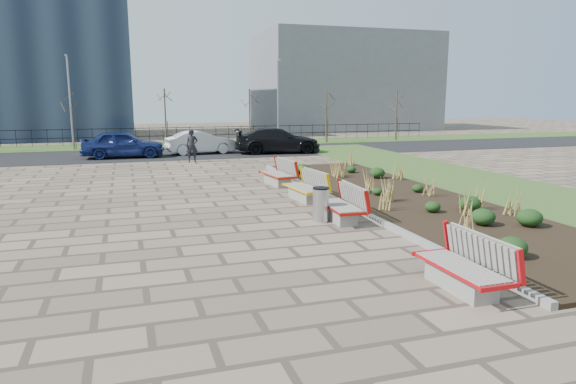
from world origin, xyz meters
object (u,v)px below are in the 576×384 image
object	(u,v)px
car_blue	(123,144)
lamp_west	(70,104)
lamp_east	(278,103)
car_silver	(201,142)
bench_c	(304,186)
car_black	(278,141)
pedestrian	(192,146)
bench_d	(277,173)
litter_bin	(321,205)
bench_a	(461,264)
bench_b	(340,204)

from	to	relation	value
car_blue	lamp_west	bearing A→B (deg)	31.83
lamp_east	car_silver	bearing A→B (deg)	-144.36
bench_c	car_black	size ratio (longest dim) A/B	0.39
pedestrian	bench_c	bearing A→B (deg)	-72.48
car_black	lamp_west	bearing A→B (deg)	72.33
bench_d	lamp_east	distance (m)	17.68
bench_c	litter_bin	size ratio (longest dim) A/B	2.18
lamp_west	bench_a	bearing A→B (deg)	-72.60
car_black	lamp_east	distance (m)	6.21
bench_c	car_black	world-z (taller)	car_black
bench_b	bench_d	bearing A→B (deg)	92.35
bench_a	bench_c	xyz separation A→B (m)	(0.00, 8.65, 0.00)
bench_b	pedestrian	bearing A→B (deg)	101.34
car_silver	car_blue	bearing A→B (deg)	92.98
bench_a	car_blue	size ratio (longest dim) A/B	0.46
bench_b	car_black	size ratio (longest dim) A/B	0.39
pedestrian	car_blue	bearing A→B (deg)	144.74
car_silver	lamp_east	size ratio (longest dim) A/B	0.71
litter_bin	car_blue	xyz separation A→B (m)	(-5.33, 17.77, 0.32)
lamp_west	car_black	bearing A→B (deg)	-24.22
litter_bin	lamp_east	xyz separation A→B (m)	(5.54, 23.05, 2.56)
bench_c	pedestrian	world-z (taller)	pedestrian
car_silver	car_black	distance (m)	4.73
bench_b	bench_c	distance (m)	3.05
car_silver	lamp_east	world-z (taller)	lamp_east
litter_bin	car_black	xyz separation A→B (m)	(3.87, 17.51, 0.31)
litter_bin	car_silver	world-z (taller)	car_silver
car_black	lamp_east	bearing A→B (deg)	-10.22
litter_bin	bench_b	bearing A→B (deg)	-7.50
bench_a	lamp_west	bearing A→B (deg)	107.03
car_silver	lamp_west	world-z (taller)	lamp_west
pedestrian	lamp_west	size ratio (longest dim) A/B	0.29
litter_bin	lamp_west	bearing A→B (deg)	110.15
bench_b	car_silver	size ratio (longest dim) A/B	0.50
litter_bin	pedestrian	world-z (taller)	pedestrian
car_silver	bench_d	bearing A→B (deg)	179.45
car_blue	lamp_east	world-z (taller)	lamp_east
litter_bin	lamp_east	distance (m)	23.85
bench_a	lamp_east	world-z (taller)	lamp_east
pedestrian	lamp_west	world-z (taller)	lamp_west
bench_c	car_blue	size ratio (longest dim) A/B	0.46
car_blue	car_silver	bearing A→B (deg)	-79.21
car_silver	lamp_east	bearing A→B (deg)	-60.92
car_blue	car_silver	xyz separation A→B (m)	(4.59, 0.77, -0.09)
bench_c	pedestrian	size ratio (longest dim) A/B	1.19
bench_b	car_silver	xyz separation A→B (m)	(-1.29, 18.61, 0.22)
bench_c	car_silver	bearing A→B (deg)	89.27
car_silver	litter_bin	bearing A→B (deg)	175.75
car_blue	lamp_west	world-z (taller)	lamp_west
lamp_west	lamp_east	distance (m)	14.00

